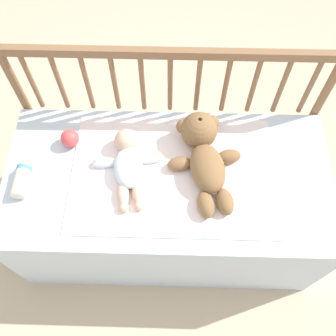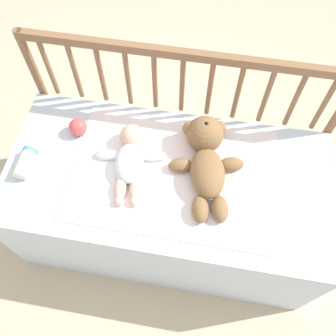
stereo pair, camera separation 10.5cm
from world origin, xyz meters
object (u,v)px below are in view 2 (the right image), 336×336
teddy_bear (206,157)px  baby (130,160)px  toy_ball (78,127)px  baby_bottle (26,160)px

teddy_bear → baby: 0.31m
toy_ball → baby: bearing=-25.0°
baby → baby_bottle: bearing=-170.2°
baby → baby_bottle: baby is taller
teddy_bear → baby_bottle: (-0.72, -0.12, -0.03)m
baby_bottle → teddy_bear: bearing=9.6°
baby_bottle → toy_ball: bearing=49.3°
baby → baby_bottle: (-0.42, -0.07, -0.01)m
baby → teddy_bear: bearing=9.2°
baby → toy_ball: baby is taller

